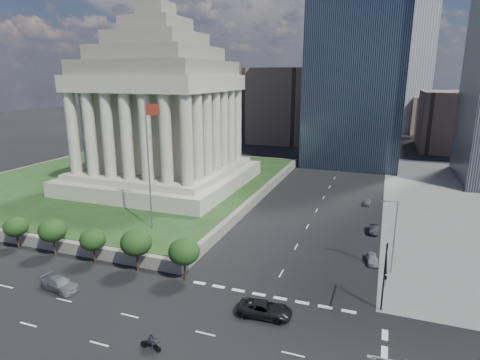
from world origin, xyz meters
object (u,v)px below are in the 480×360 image
at_px(pickup_truck, 265,309).
at_px(parked_sedan_near, 372,259).
at_px(parked_sedan_mid, 374,229).
at_px(war_memorial, 160,94).
at_px(street_lamp_north, 393,233).
at_px(suv_grey, 60,284).
at_px(parked_sedan_far, 367,202).
at_px(motorcycle_trail, 151,342).
at_px(flagpole, 149,158).
at_px(traffic_signal_ne, 385,275).

distance_m(pickup_truck, parked_sedan_near, 20.14).
relative_size(pickup_truck, parked_sedan_mid, 1.53).
height_order(war_memorial, street_lamp_north, war_memorial).
relative_size(suv_grey, parked_sedan_far, 1.48).
height_order(pickup_truck, suv_grey, pickup_truck).
height_order(pickup_truck, parked_sedan_near, pickup_truck).
distance_m(parked_sedan_far, motorcycle_trail, 55.68).
bearing_deg(motorcycle_trail, parked_sedan_far, 76.89).
relative_size(parked_sedan_mid, parked_sedan_far, 1.08).
bearing_deg(parked_sedan_mid, pickup_truck, -108.28).
bearing_deg(parked_sedan_far, motorcycle_trail, -98.90).
bearing_deg(flagpole, traffic_signal_ne, -16.71).
height_order(flagpole, suv_grey, flagpole).
bearing_deg(flagpole, parked_sedan_near, 5.74).
height_order(flagpole, parked_sedan_far, flagpole).
bearing_deg(war_memorial, flagpole, -63.11).
distance_m(parked_sedan_near, parked_sedan_far, 26.85).
distance_m(flagpole, parked_sedan_near, 35.33).
distance_m(street_lamp_north, parked_sedan_far, 29.83).
distance_m(parked_sedan_near, motorcycle_trail, 32.37).
bearing_deg(motorcycle_trail, traffic_signal_ne, 36.49).
bearing_deg(war_memorial, traffic_signal_ne, -36.42).
height_order(traffic_signal_ne, motorcycle_trail, traffic_signal_ne).
height_order(war_memorial, flagpole, war_memorial).
height_order(street_lamp_north, pickup_truck, street_lamp_north).
distance_m(parked_sedan_mid, parked_sedan_far, 15.32).
relative_size(flagpole, parked_sedan_mid, 5.19).
bearing_deg(parked_sedan_near, traffic_signal_ne, -93.40).
xyz_separation_m(war_memorial, street_lamp_north, (47.33, -23.00, -15.74)).
relative_size(flagpole, traffic_signal_ne, 2.50).
relative_size(flagpole, street_lamp_north, 2.00).
bearing_deg(flagpole, suv_grey, -97.75).
bearing_deg(pickup_truck, motorcycle_trail, 133.21).
bearing_deg(war_memorial, street_lamp_north, -25.92).
bearing_deg(traffic_signal_ne, suv_grey, -169.24).
bearing_deg(war_memorial, parked_sedan_near, -24.67).
height_order(war_memorial, traffic_signal_ne, war_memorial).
distance_m(parked_sedan_near, parked_sedan_mid, 11.57).
xyz_separation_m(war_memorial, parked_sedan_near, (45.06, -20.70, -20.77)).
bearing_deg(street_lamp_north, war_memorial, 154.08).
distance_m(suv_grey, parked_sedan_mid, 47.54).
bearing_deg(suv_grey, street_lamp_north, -54.29).
height_order(pickup_truck, motorcycle_trail, motorcycle_trail).
height_order(parked_sedan_mid, parked_sedan_far, parked_sedan_mid).
distance_m(traffic_signal_ne, suv_grey, 37.61).
xyz_separation_m(suv_grey, motorcycle_trail, (16.39, -5.73, 0.10)).
bearing_deg(war_memorial, motorcycle_trail, -60.86).
xyz_separation_m(flagpole, suv_grey, (-2.35, -17.28, -12.35)).
distance_m(street_lamp_north, motorcycle_trail, 32.34).
xyz_separation_m(pickup_truck, parked_sedan_far, (8.25, 44.07, -0.21)).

